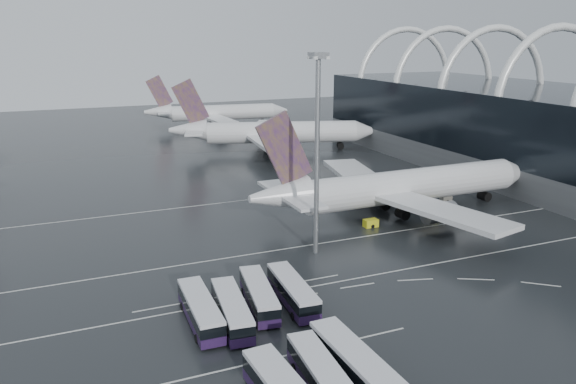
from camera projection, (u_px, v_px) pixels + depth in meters
name	position (u px, v px, depth m)	size (l,w,h in m)	color
ground	(398.00, 264.00, 81.95)	(420.00, 420.00, 0.00)	black
lane_marking_near	(406.00, 269.00, 80.18)	(120.00, 0.25, 0.01)	silver
lane_marking_mid	(357.00, 238.00, 92.59)	(120.00, 0.25, 0.01)	silver
lane_marking_far	(290.00, 195.00, 117.41)	(120.00, 0.25, 0.01)	silver
bus_bay_line_south	(291.00, 354.00, 58.74)	(28.00, 0.25, 0.01)	silver
bus_bay_line_north	(242.00, 292.00, 72.92)	(28.00, 0.25, 0.01)	silver
airliner_main	(399.00, 188.00, 103.33)	(60.44, 53.21, 20.54)	silver
airliner_gate_b	(271.00, 133.00, 160.63)	(58.65, 52.05, 20.77)	silver
airliner_gate_c	(215.00, 113.00, 205.50)	(52.74, 48.19, 18.79)	silver
bus_row_near_a	(200.00, 310.00, 64.64)	(3.32, 12.75, 3.12)	#221239
bus_row_near_b	(232.00, 310.00, 64.77)	(4.17, 12.68, 3.06)	#221239
bus_row_near_c	(259.00, 295.00, 68.51)	(4.53, 12.44, 3.00)	#221239
bus_row_near_d	(293.00, 291.00, 69.47)	(3.68, 12.63, 3.07)	#221239
bus_row_far_b	(322.00, 377.00, 52.03)	(3.65, 12.52, 3.04)	#221239
bus_row_far_c	(355.00, 365.00, 53.65)	(3.47, 13.68, 3.35)	#221239
floodlight_mast	(317.00, 131.00, 81.22)	(2.30, 2.30, 29.95)	gray
gse_cart_belly_a	(432.00, 212.00, 103.92)	(2.48, 1.46, 1.35)	yellow
gse_cart_belly_b	(398.00, 187.00, 120.81)	(2.36, 1.39, 1.29)	slate
gse_cart_belly_c	(371.00, 223.00, 97.72)	(2.46, 1.46, 1.34)	yellow
gse_cart_belly_d	(446.00, 199.00, 112.35)	(2.18, 1.29, 1.19)	slate
gse_cart_belly_e	(376.00, 194.00, 115.96)	(2.27, 1.34, 1.24)	yellow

